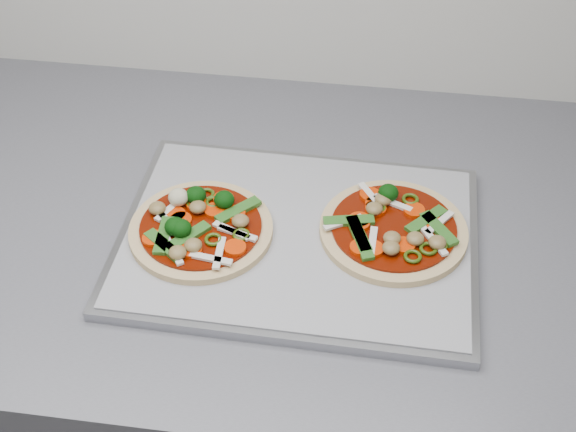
# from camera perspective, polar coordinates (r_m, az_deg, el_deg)

# --- Properties ---
(countertop) EXTENTS (3.60, 0.60, 0.04)m
(countertop) POSITION_cam_1_polar(r_m,az_deg,el_deg) (0.98, 17.23, -2.79)
(countertop) COLOR slate
(countertop) RESTS_ON base_cabinet
(baking_tray) EXTENTS (0.41, 0.31, 0.01)m
(baking_tray) POSITION_cam_1_polar(r_m,az_deg,el_deg) (0.92, 0.70, -1.69)
(baking_tray) COLOR #98989D
(baking_tray) RESTS_ON countertop
(parchment) EXTENTS (0.39, 0.29, 0.00)m
(parchment) POSITION_cam_1_polar(r_m,az_deg,el_deg) (0.92, 0.70, -1.35)
(parchment) COLOR #95949A
(parchment) RESTS_ON baking_tray
(pizza_left) EXTENTS (0.17, 0.17, 0.03)m
(pizza_left) POSITION_cam_1_polar(r_m,az_deg,el_deg) (0.92, -6.37, -0.72)
(pizza_left) COLOR #DBB47E
(pizza_left) RESTS_ON parchment
(pizza_right) EXTENTS (0.19, 0.19, 0.03)m
(pizza_right) POSITION_cam_1_polar(r_m,az_deg,el_deg) (0.92, 7.50, -0.87)
(pizza_right) COLOR #DBB47E
(pizza_right) RESTS_ON parchment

